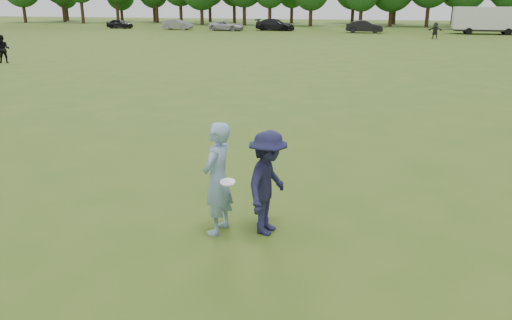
# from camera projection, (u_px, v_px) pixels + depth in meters

# --- Properties ---
(ground) EXTENTS (200.00, 200.00, 0.00)m
(ground) POSITION_uv_depth(u_px,v_px,m) (252.00, 240.00, 9.04)
(ground) COLOR #395517
(ground) RESTS_ON ground
(thrower) EXTENTS (0.63, 0.84, 2.11)m
(thrower) POSITION_uv_depth(u_px,v_px,m) (218.00, 179.00, 9.07)
(thrower) COLOR #7FA2C4
(thrower) RESTS_ON ground
(defender) EXTENTS (0.93, 1.37, 1.96)m
(defender) POSITION_uv_depth(u_px,v_px,m) (268.00, 183.00, 9.07)
(defender) COLOR #1A1B3A
(defender) RESTS_ON ground
(player_far_a) EXTENTS (1.10, 0.98, 1.87)m
(player_far_a) POSITION_uv_depth(u_px,v_px,m) (3.00, 49.00, 33.46)
(player_far_a) COLOR black
(player_far_a) RESTS_ON ground
(player_far_d) EXTENTS (1.68, 0.74, 1.75)m
(player_far_d) POSITION_uv_depth(u_px,v_px,m) (435.00, 31.00, 53.67)
(player_far_d) COLOR #292929
(player_far_d) RESTS_ON ground
(car_a) EXTENTS (3.98, 1.89, 1.31)m
(car_a) POSITION_uv_depth(u_px,v_px,m) (120.00, 24.00, 72.18)
(car_a) COLOR black
(car_a) RESTS_ON ground
(car_b) EXTENTS (4.34, 1.64, 1.41)m
(car_b) POSITION_uv_depth(u_px,v_px,m) (177.00, 24.00, 69.38)
(car_b) COLOR gray
(car_b) RESTS_ON ground
(car_c) EXTENTS (4.97, 2.71, 1.32)m
(car_c) POSITION_uv_depth(u_px,v_px,m) (227.00, 26.00, 67.39)
(car_c) COLOR #BAB9BF
(car_c) RESTS_ON ground
(car_d) EXTENTS (5.45, 2.53, 1.54)m
(car_d) POSITION_uv_depth(u_px,v_px,m) (275.00, 25.00, 67.46)
(car_d) COLOR black
(car_d) RESTS_ON ground
(car_f) EXTENTS (4.64, 1.67, 1.52)m
(car_f) POSITION_uv_depth(u_px,v_px,m) (365.00, 27.00, 62.91)
(car_f) COLOR black
(car_f) RESTS_ON ground
(disc_in_play) EXTENTS (0.32, 0.32, 0.08)m
(disc_in_play) POSITION_uv_depth(u_px,v_px,m) (228.00, 182.00, 8.69)
(disc_in_play) COLOR white
(disc_in_play) RESTS_ON ground
(cargo_trailer) EXTENTS (9.00, 2.75, 3.20)m
(cargo_trailer) POSITION_uv_depth(u_px,v_px,m) (488.00, 19.00, 60.27)
(cargo_trailer) COLOR silver
(cargo_trailer) RESTS_ON ground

